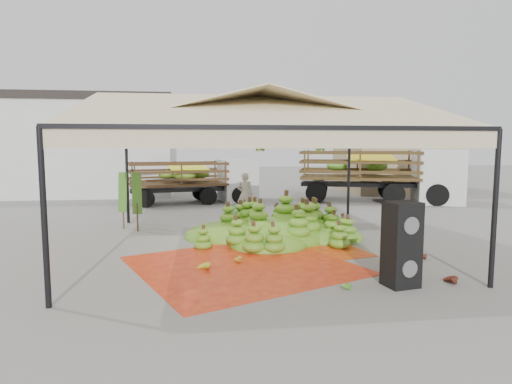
{
  "coord_description": "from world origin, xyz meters",
  "views": [
    {
      "loc": [
        -1.45,
        -11.27,
        2.68
      ],
      "look_at": [
        0.2,
        1.5,
        1.3
      ],
      "focal_mm": 30.0,
      "sensor_mm": 36.0,
      "label": 1
    }
  ],
  "objects": [
    {
      "name": "ground",
      "position": [
        0.0,
        0.0,
        0.0
      ],
      "size": [
        90.0,
        90.0,
        0.0
      ],
      "primitive_type": "plane",
      "color": "slate",
      "rests_on": "ground"
    },
    {
      "name": "canopy_tent",
      "position": [
        0.0,
        0.0,
        3.3
      ],
      "size": [
        8.1,
        8.1,
        4.0
      ],
      "color": "black",
      "rests_on": "ground"
    },
    {
      "name": "building_white",
      "position": [
        -10.0,
        14.0,
        2.71
      ],
      "size": [
        14.3,
        6.3,
        5.4
      ],
      "color": "silver",
      "rests_on": "ground"
    },
    {
      "name": "building_tan",
      "position": [
        10.0,
        13.0,
        2.07
      ],
      "size": [
        6.3,
        5.3,
        4.1
      ],
      "color": "tan",
      "rests_on": "ground"
    },
    {
      "name": "tarp_left",
      "position": [
        -0.55,
        -1.89,
        0.01
      ],
      "size": [
        5.78,
        5.67,
        0.01
      ],
      "primitive_type": "cube",
      "rotation": [
        0.0,
        0.0,
        0.41
      ],
      "color": "#D94C14",
      "rests_on": "ground"
    },
    {
      "name": "tarp_right",
      "position": [
        0.5,
        -0.06,
        0.01
      ],
      "size": [
        4.67,
        4.8,
        0.01
      ],
      "primitive_type": "cube",
      "rotation": [
        0.0,
        0.0,
        0.25
      ],
      "color": "orange",
      "rests_on": "ground"
    },
    {
      "name": "banana_heap",
      "position": [
        0.76,
        0.92,
        0.58
      ],
      "size": [
        6.74,
        6.21,
        1.17
      ],
      "primitive_type": "ellipsoid",
      "rotation": [
        0.0,
        0.0,
        -0.39
      ],
      "color": "#3F841B",
      "rests_on": "ground"
    },
    {
      "name": "hand_yellow_a",
      "position": [
        -0.72,
        -1.62,
        0.1
      ],
      "size": [
        0.49,
        0.41,
        0.21
      ],
      "primitive_type": "ellipsoid",
      "rotation": [
        0.0,
        0.0,
        -0.1
      ],
      "color": "#B18823",
      "rests_on": "ground"
    },
    {
      "name": "hand_yellow_b",
      "position": [
        -1.46,
        -2.2,
        0.11
      ],
      "size": [
        0.64,
        0.63,
        0.23
      ],
      "primitive_type": "ellipsoid",
      "rotation": [
        0.0,
        0.0,
        0.64
      ],
      "color": "gold",
      "rests_on": "ground"
    },
    {
      "name": "hand_red_a",
      "position": [
        3.29,
        -3.7,
        0.11
      ],
      "size": [
        0.54,
        0.46,
        0.23
      ],
      "primitive_type": "ellipsoid",
      "rotation": [
        0.0,
        0.0,
        -0.1
      ],
      "color": "#531713",
      "rests_on": "ground"
    },
    {
      "name": "hand_red_b",
      "position": [
        3.7,
        -1.9,
        0.09
      ],
      "size": [
        0.42,
        0.35,
        0.18
      ],
      "primitive_type": "ellipsoid",
      "rotation": [
        0.0,
        0.0,
        -0.05
      ],
      "color": "#5F1E15",
      "rests_on": "ground"
    },
    {
      "name": "hand_green",
      "position": [
        1.19,
        -3.7,
        0.09
      ],
      "size": [
        0.5,
        0.48,
        0.18
      ],
      "primitive_type": "ellipsoid",
      "rotation": [
        0.0,
        0.0,
        -0.58
      ],
      "color": "#367819",
      "rests_on": "ground"
    },
    {
      "name": "hanging_bunches",
      "position": [
        0.73,
        -1.0,
        2.62
      ],
      "size": [
        1.74,
        0.24,
        0.2
      ],
      "color": "#3B7D1A",
      "rests_on": "ground"
    },
    {
      "name": "speaker_stack",
      "position": [
        2.33,
        -3.7,
        0.82
      ],
      "size": [
        0.68,
        0.62,
        1.64
      ],
      "rotation": [
        0.0,
        0.0,
        0.19
      ],
      "color": "black",
      "rests_on": "ground"
    },
    {
      "name": "banana_leaves",
      "position": [
        -3.7,
        2.68,
        0.0
      ],
      "size": [
        0.96,
        1.36,
        3.7
      ],
      "primitive_type": null,
      "color": "#336C1C",
      "rests_on": "ground"
    },
    {
      "name": "vendor",
      "position": [
        0.21,
        4.93,
        0.84
      ],
      "size": [
        0.69,
        0.53,
        1.68
      ],
      "primitive_type": "imported",
      "rotation": [
        0.0,
        0.0,
        2.93
      ],
      "color": "gray",
      "rests_on": "ground"
    },
    {
      "name": "truck_left",
      "position": [
        -1.55,
        9.19,
        1.24
      ],
      "size": [
        6.16,
        3.16,
        2.02
      ],
      "rotation": [
        0.0,
        0.0,
        0.21
      ],
      "color": "#4D2D19",
      "rests_on": "ground"
    },
    {
      "name": "truck_right",
      "position": [
        7.39,
        8.43,
        1.57
      ],
      "size": [
        7.83,
        4.68,
        2.54
      ],
      "rotation": [
        0.0,
        0.0,
        -0.31
      ],
      "color": "#523B1B",
      "rests_on": "ground"
    }
  ]
}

